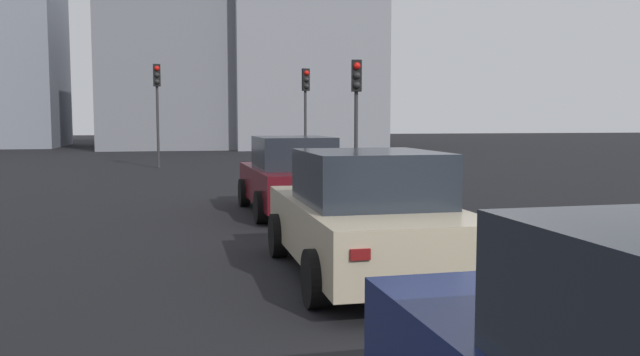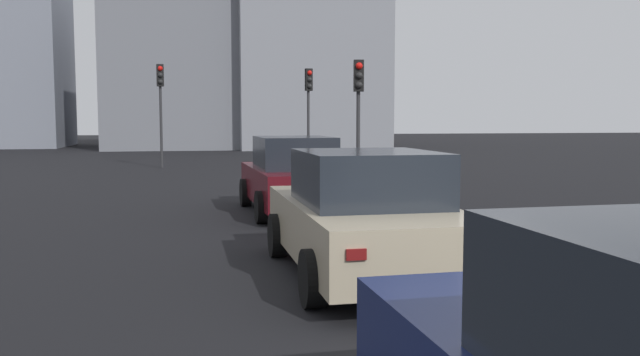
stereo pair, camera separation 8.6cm
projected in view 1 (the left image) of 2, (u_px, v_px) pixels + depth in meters
ground_plane at (447, 350)px, 6.07m from camera, size 160.00×160.00×0.20m
car_maroon_lead at (292, 177)px, 14.11m from camera, size 4.30×2.05×1.65m
car_beige_second at (366, 216)px, 8.46m from camera, size 4.36×2.10×1.63m
traffic_light_near_left at (306, 97)px, 26.83m from camera, size 0.33×0.31×4.07m
traffic_light_near_right at (157, 94)px, 26.87m from camera, size 0.33×0.30×4.26m
traffic_light_far_left at (356, 96)px, 18.84m from camera, size 0.33×0.31×3.71m
building_facade_left at (297, 44)px, 48.37m from camera, size 14.28×9.95×15.12m
building_facade_center at (187, 76)px, 47.50m from camera, size 13.04×11.37×10.29m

